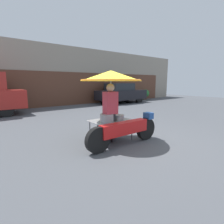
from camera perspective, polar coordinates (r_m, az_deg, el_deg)
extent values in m
plane|color=#4C4F54|center=(5.19, 4.72, -9.03)|extent=(36.00, 36.00, 0.00)
cube|color=gray|center=(13.52, -23.96, 10.75)|extent=(28.00, 2.00, 4.23)
cube|color=#563323|center=(12.52, -22.52, 6.81)|extent=(23.80, 0.06, 2.40)
cylinder|color=black|center=(5.23, 10.95, -5.39)|extent=(0.64, 0.14, 0.64)
cylinder|color=black|center=(4.16, -4.66, -9.16)|extent=(0.64, 0.14, 0.64)
cube|color=red|center=(4.61, 4.09, -5.22)|extent=(1.48, 0.24, 0.32)
cube|color=#234C93|center=(5.21, 11.79, -1.17)|extent=(0.20, 0.24, 0.18)
cylinder|color=black|center=(5.29, -2.07, -5.39)|extent=(0.57, 0.14, 0.57)
cylinder|color=#515156|center=(5.13, 6.53, -5.98)|extent=(0.03, 0.03, 0.56)
cylinder|color=#515156|center=(5.66, 1.31, -4.43)|extent=(0.03, 0.03, 0.56)
cylinder|color=#515156|center=(4.53, -2.43, -8.06)|extent=(0.03, 0.03, 0.56)
cylinder|color=#515156|center=(5.12, -7.24, -6.03)|extent=(0.03, 0.03, 0.56)
cube|color=#9E9EA3|center=(5.02, -0.35, -2.85)|extent=(1.15, 0.87, 0.02)
cylinder|color=#B2B2B7|center=(4.93, -0.36, 3.60)|extent=(0.03, 0.03, 1.11)
cone|color=yellow|center=(4.91, -0.37, 11.76)|extent=(1.69, 1.69, 0.29)
torus|color=orange|center=(4.90, -0.36, 10.32)|extent=(1.66, 1.66, 0.05)
cylinder|color=#939399|center=(4.72, -1.72, -2.07)|extent=(0.37, 0.37, 0.24)
cylinder|color=#939399|center=(5.03, 2.37, -1.83)|extent=(0.29, 0.29, 0.15)
cylinder|color=#B7B7BC|center=(5.11, -2.05, -1.97)|extent=(0.26, 0.26, 0.10)
cylinder|color=red|center=(5.37, 0.77, -0.85)|extent=(0.21, 0.21, 0.20)
cylinder|color=#2D2D33|center=(4.83, -1.36, -5.41)|extent=(0.14, 0.14, 0.81)
cylinder|color=#2D2D33|center=(4.94, 0.33, -5.08)|extent=(0.14, 0.14, 0.81)
cube|color=#C13847|center=(4.75, -0.52, 2.99)|extent=(0.38, 0.22, 0.60)
sphere|color=tan|center=(4.72, -0.52, 7.95)|extent=(0.22, 0.22, 0.22)
cylinder|color=black|center=(14.59, 8.81, 4.20)|extent=(0.61, 0.20, 0.61)
cylinder|color=black|center=(15.64, 4.85, 4.64)|extent=(0.61, 0.20, 0.61)
cylinder|color=black|center=(12.85, 0.89, 3.59)|extent=(0.61, 0.20, 0.61)
cylinder|color=black|center=(14.03, -2.91, 4.09)|extent=(0.61, 0.20, 0.61)
cube|color=black|center=(14.21, 3.08, 5.65)|extent=(4.14, 1.75, 0.74)
cube|color=#1E2328|center=(14.04, 2.46, 8.24)|extent=(1.99, 1.54, 0.55)
cylinder|color=black|center=(9.88, -31.39, 0.70)|extent=(0.73, 0.24, 0.73)
cylinder|color=black|center=(11.47, -32.34, 1.67)|extent=(0.73, 0.24, 0.73)
cylinder|color=brown|center=(17.55, 10.76, 4.50)|extent=(0.32, 0.32, 0.28)
sphere|color=#287033|center=(17.52, 10.81, 6.01)|extent=(0.76, 0.76, 0.76)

